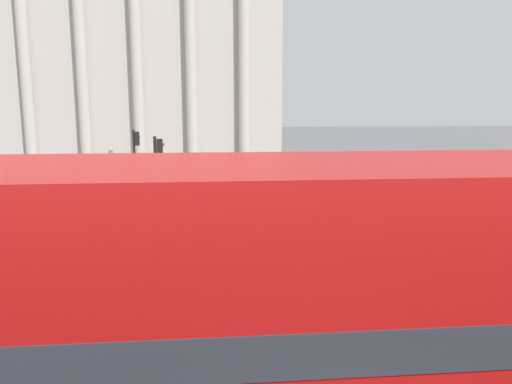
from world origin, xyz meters
The scene contains 10 objects.
double_decker_bus centered at (0.14, 3.39, 2.25)m, with size 10.57×2.77×4.05m.
plaza_building_left centered at (-10.85, 45.27, 9.87)m, with size 32.21×13.20×19.75m.
traffic_light_near centered at (1.06, 9.10, 2.33)m, with size 0.42×0.24×3.54m.
traffic_light_mid centered at (-3.06, 16.84, 2.30)m, with size 0.42×0.24×3.50m.
traffic_light_far centered at (-4.85, 23.86, 2.23)m, with size 0.42×0.24×3.39m.
car_navy centered at (-0.50, 17.26, 0.70)m, with size 4.20×1.93×1.35m.
car_silver centered at (8.35, 17.08, 0.70)m, with size 4.20×1.93×1.35m.
pedestrian_red centered at (8.62, 18.59, 0.96)m, with size 0.32×0.32×1.68m.
pedestrian_blue centered at (-0.05, 21.75, 1.04)m, with size 0.32×0.32×1.79m.
pedestrian_grey centered at (-7.66, 32.05, 1.04)m, with size 0.32×0.32×1.79m.
Camera 1 is at (-1.15, -2.00, 4.69)m, focal length 35.00 mm.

